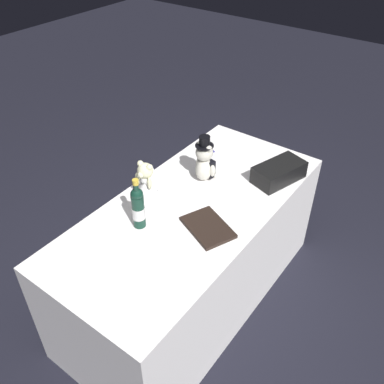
{
  "coord_description": "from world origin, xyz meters",
  "views": [
    {
      "loc": [
        1.47,
        1.09,
        2.28
      ],
      "look_at": [
        0.0,
        0.0,
        0.87
      ],
      "focal_mm": 39.06,
      "sensor_mm": 36.0,
      "label": 1
    }
  ],
  "objects_px": {
    "teddy_bear_bride": "(148,181)",
    "gift_case_black": "(279,172)",
    "signing_pen": "(210,148)",
    "champagne_bottle": "(138,207)",
    "guestbook": "(208,227)",
    "teddy_bear_groom": "(205,162)"
  },
  "relations": [
    {
      "from": "champagne_bottle",
      "to": "guestbook",
      "type": "height_order",
      "value": "champagne_bottle"
    },
    {
      "from": "teddy_bear_groom",
      "to": "champagne_bottle",
      "type": "height_order",
      "value": "teddy_bear_groom"
    },
    {
      "from": "champagne_bottle",
      "to": "gift_case_black",
      "type": "relative_size",
      "value": 0.84
    },
    {
      "from": "teddy_bear_bride",
      "to": "gift_case_black",
      "type": "xyz_separation_m",
      "value": [
        -0.6,
        0.53,
        -0.05
      ]
    },
    {
      "from": "teddy_bear_bride",
      "to": "signing_pen",
      "type": "bearing_deg",
      "value": -179.11
    },
    {
      "from": "gift_case_black",
      "to": "champagne_bottle",
      "type": "bearing_deg",
      "value": -26.18
    },
    {
      "from": "teddy_bear_groom",
      "to": "teddy_bear_bride",
      "type": "xyz_separation_m",
      "value": [
        0.34,
        -0.16,
        -0.02
      ]
    },
    {
      "from": "teddy_bear_bride",
      "to": "gift_case_black",
      "type": "height_order",
      "value": "teddy_bear_bride"
    },
    {
      "from": "teddy_bear_groom",
      "to": "guestbook",
      "type": "xyz_separation_m",
      "value": [
        0.36,
        0.27,
        -0.12
      ]
    },
    {
      "from": "champagne_bottle",
      "to": "guestbook",
      "type": "bearing_deg",
      "value": 121.89
    },
    {
      "from": "gift_case_black",
      "to": "teddy_bear_groom",
      "type": "bearing_deg",
      "value": -54.5
    },
    {
      "from": "gift_case_black",
      "to": "guestbook",
      "type": "bearing_deg",
      "value": -8.35
    },
    {
      "from": "champagne_bottle",
      "to": "teddy_bear_bride",
      "type": "bearing_deg",
      "value": -149.57
    },
    {
      "from": "champagne_bottle",
      "to": "signing_pen",
      "type": "distance_m",
      "value": 0.89
    },
    {
      "from": "guestbook",
      "to": "signing_pen",
      "type": "bearing_deg",
      "value": -123.3
    },
    {
      "from": "signing_pen",
      "to": "gift_case_black",
      "type": "relative_size",
      "value": 0.35
    },
    {
      "from": "teddy_bear_groom",
      "to": "champagne_bottle",
      "type": "bearing_deg",
      "value": -3.58
    },
    {
      "from": "champagne_bottle",
      "to": "guestbook",
      "type": "distance_m",
      "value": 0.38
    },
    {
      "from": "gift_case_black",
      "to": "signing_pen",
      "type": "bearing_deg",
      "value": -95.64
    },
    {
      "from": "signing_pen",
      "to": "guestbook",
      "type": "xyz_separation_m",
      "value": [
        0.68,
        0.45,
        0.01
      ]
    },
    {
      "from": "teddy_bear_groom",
      "to": "guestbook",
      "type": "distance_m",
      "value": 0.47
    },
    {
      "from": "signing_pen",
      "to": "champagne_bottle",
      "type": "bearing_deg",
      "value": 9.08
    }
  ]
}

